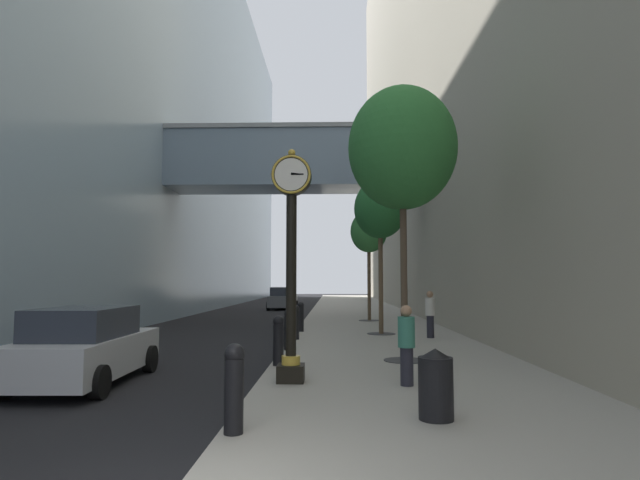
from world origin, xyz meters
TOP-DOWN VIEW (x-y plane):
  - ground_plane at (0.00, 27.00)m, footprint 110.00×110.00m
  - sidewalk_right at (3.26, 30.00)m, footprint 6.51×80.00m
  - building_block_left at (-11.94, 29.96)m, footprint 23.33×80.00m
  - building_block_right at (11.01, 30.00)m, footprint 9.00×80.00m
  - street_clock at (0.69, 5.97)m, footprint 0.84×0.55m
  - bollard_nearest at (0.22, 2.34)m, footprint 0.28×0.28m
  - bollard_third at (0.22, 8.02)m, footprint 0.28×0.28m
  - bollard_fourth at (0.22, 10.86)m, footprint 0.28×0.28m
  - bollard_fifth at (0.22, 13.70)m, footprint 0.28×0.28m
  - bollard_sixth at (0.22, 16.54)m, footprint 0.28×0.28m
  - street_tree_near at (3.42, 8.87)m, footprint 2.89×2.89m
  - street_tree_mid_near at (3.42, 15.63)m, footprint 2.06×2.06m
  - street_tree_mid_far at (3.42, 22.39)m, footprint 1.93×1.93m
  - trash_bin at (3.11, 3.14)m, footprint 0.53×0.53m
  - pedestrian_walking at (5.09, 14.31)m, footprint 0.35×0.35m
  - pedestrian_by_clock at (3.03, 5.66)m, footprint 0.40×0.40m
  - car_silver_near at (-3.73, 6.28)m, footprint 2.09×4.31m
  - car_grey_mid at (-2.37, 35.27)m, footprint 2.16×4.07m

SIDE VIEW (x-z plane):
  - ground_plane at x=0.00m, z-range 0.00..0.00m
  - sidewalk_right at x=3.26m, z-range 0.00..0.14m
  - trash_bin at x=3.11m, z-range 0.15..1.20m
  - bollard_nearest at x=0.22m, z-range 0.17..1.38m
  - bollard_third at x=0.22m, z-range 0.17..1.38m
  - bollard_fourth at x=0.22m, z-range 0.17..1.38m
  - bollard_fifth at x=0.22m, z-range 0.17..1.38m
  - bollard_sixth at x=0.22m, z-range 0.17..1.38m
  - car_silver_near at x=-3.73m, z-range -0.02..1.62m
  - car_grey_mid at x=-2.37m, z-range -0.03..1.68m
  - pedestrian_by_clock at x=3.03m, z-range 0.18..1.76m
  - pedestrian_walking at x=5.09m, z-range 0.19..1.89m
  - street_clock at x=0.69m, z-range 0.38..5.24m
  - street_tree_mid_far at x=3.42m, z-range 1.86..7.62m
  - street_tree_mid_near at x=3.42m, z-range 1.96..8.06m
  - street_tree_near at x=3.42m, z-range 2.09..9.37m
  - building_block_left at x=-11.94m, z-range -0.05..31.33m
  - building_block_right at x=11.01m, z-range 0.00..42.60m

